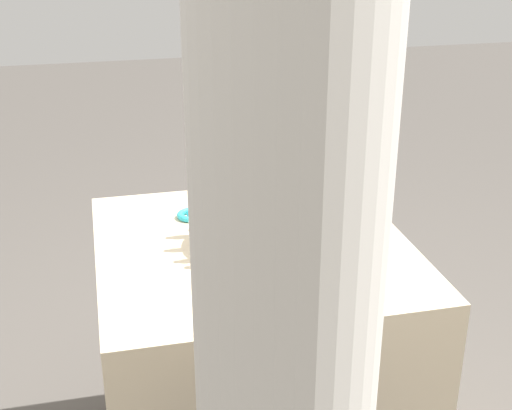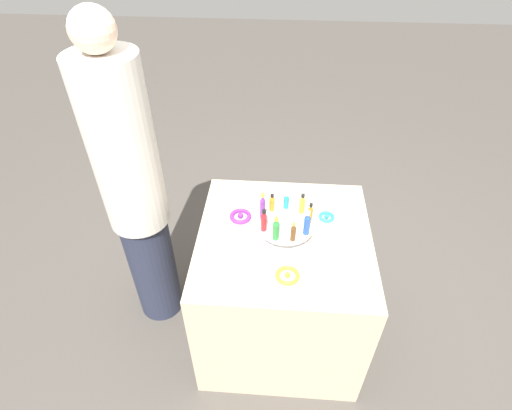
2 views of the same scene
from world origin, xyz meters
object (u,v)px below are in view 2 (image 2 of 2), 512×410
(bottle_purple, at_px, (263,207))
(bottle_amber, at_px, (310,214))
(bottle_blue, at_px, (307,224))
(bottle_green, at_px, (276,229))
(bottle_teal, at_px, (287,201))
(ribbon_bow_teal, at_px, (327,217))
(bottle_red, at_px, (264,221))
(ribbon_bow_purple, at_px, (240,216))
(ribbon_bow_gold, at_px, (288,275))
(bottle_brown, at_px, (293,232))
(bottle_gold, at_px, (302,204))
(person_figure, at_px, (135,196))
(bottle_orange, at_px, (272,203))
(display_stand, at_px, (285,229))

(bottle_purple, relative_size, bottle_amber, 1.37)
(bottle_blue, bearing_deg, bottle_purple, -22.39)
(bottle_green, distance_m, bottle_amber, 0.19)
(bottle_teal, bearing_deg, ribbon_bow_teal, -172.17)
(bottle_red, xyz_separation_m, ribbon_bow_purple, (0.12, -0.16, -0.12))
(bottle_green, bearing_deg, bottle_purple, -62.39)
(bottle_blue, distance_m, bottle_amber, 0.07)
(bottle_blue, distance_m, ribbon_bow_gold, 0.24)
(bottle_brown, xyz_separation_m, bottle_blue, (-0.06, -0.05, 0.01))
(bottle_amber, height_order, bottle_gold, bottle_amber)
(bottle_green, xyz_separation_m, bottle_gold, (-0.11, -0.18, -0.01))
(bottle_red, distance_m, person_figure, 0.65)
(ribbon_bow_teal, bearing_deg, bottle_amber, 51.94)
(ribbon_bow_teal, bearing_deg, ribbon_bow_gold, 63.81)
(bottle_orange, distance_m, bottle_red, 0.14)
(bottle_blue, height_order, bottle_teal, bottle_blue)
(bottle_teal, bearing_deg, ribbon_bow_gold, 91.90)
(bottle_blue, relative_size, ribbon_bow_teal, 1.61)
(bottle_blue, xyz_separation_m, bottle_amber, (-0.02, -0.07, -0.01))
(bottle_blue, relative_size, bottle_amber, 1.16)
(bottle_blue, height_order, bottle_gold, bottle_blue)
(bottle_brown, height_order, ribbon_bow_gold, bottle_brown)
(display_stand, xyz_separation_m, ribbon_bow_gold, (-0.02, 0.24, -0.04))
(bottle_orange, relative_size, bottle_amber, 0.85)
(bottle_gold, distance_m, ribbon_bow_purple, 0.31)
(display_stand, xyz_separation_m, bottle_orange, (0.07, -0.09, 0.08))
(ribbon_bow_gold, bearing_deg, bottle_teal, -88.10)
(display_stand, bearing_deg, ribbon_bow_teal, -146.19)
(bottle_gold, bearing_deg, bottle_teal, -22.39)
(bottle_teal, bearing_deg, display_stand, 87.61)
(bottle_orange, distance_m, bottle_blue, 0.21)
(bottle_orange, height_order, bottle_brown, bottle_brown)
(bottle_amber, bearing_deg, display_stand, 7.61)
(bottle_green, xyz_separation_m, bottle_blue, (-0.13, -0.04, 0.00))
(bottle_green, distance_m, ribbon_bow_teal, 0.36)
(display_stand, distance_m, bottle_orange, 0.13)
(bottle_gold, bearing_deg, person_figure, -2.28)
(bottle_gold, distance_m, ribbon_bow_teal, 0.18)
(ribbon_bow_gold, bearing_deg, bottle_brown, -96.78)
(bottle_green, relative_size, bottle_amber, 1.13)
(bottle_green, height_order, ribbon_bow_purple, bottle_green)
(bottle_teal, relative_size, person_figure, 0.05)
(bottle_brown, height_order, ribbon_bow_teal, bottle_brown)
(bottle_green, height_order, ribbon_bow_teal, bottle_green)
(ribbon_bow_teal, bearing_deg, bottle_green, 44.06)
(ribbon_bow_teal, xyz_separation_m, ribbon_bow_purple, (0.42, 0.03, 0.00))
(display_stand, height_order, ribbon_bow_purple, display_stand)
(bottle_brown, height_order, person_figure, person_figure)
(bottle_purple, height_order, bottle_blue, bottle_purple)
(bottle_amber, bearing_deg, bottle_purple, -2.39)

